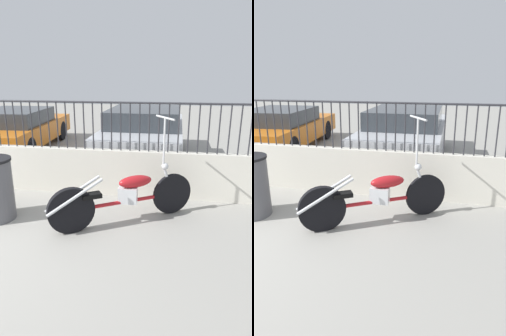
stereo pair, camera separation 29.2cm
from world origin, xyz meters
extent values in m
cube|color=beige|center=(0.00, 2.39, 0.43)|extent=(8.56, 0.18, 0.85)
cylinder|color=#2D2D33|center=(-0.34, 2.39, 1.28)|extent=(0.02, 0.02, 0.86)
cylinder|color=#2D2D33|center=(-0.17, 2.39, 1.28)|extent=(0.02, 0.02, 0.86)
cylinder|color=#2D2D33|center=(0.00, 2.39, 1.28)|extent=(0.02, 0.02, 0.86)
cylinder|color=#2D2D33|center=(0.17, 2.39, 1.28)|extent=(0.02, 0.02, 0.86)
cylinder|color=#2D2D33|center=(0.34, 2.39, 1.28)|extent=(0.02, 0.02, 0.86)
cylinder|color=#2D2D33|center=(0.50, 2.39, 1.28)|extent=(0.02, 0.02, 0.86)
cylinder|color=#2D2D33|center=(0.67, 2.39, 1.28)|extent=(0.02, 0.02, 0.86)
cylinder|color=#2D2D33|center=(0.84, 2.39, 1.28)|extent=(0.02, 0.02, 0.86)
cylinder|color=#2D2D33|center=(1.01, 2.39, 1.28)|extent=(0.02, 0.02, 0.86)
cylinder|color=#2D2D33|center=(1.18, 2.39, 1.28)|extent=(0.02, 0.02, 0.86)
cylinder|color=#2D2D33|center=(1.34, 2.39, 1.28)|extent=(0.02, 0.02, 0.86)
cylinder|color=#2D2D33|center=(1.51, 2.39, 1.28)|extent=(0.02, 0.02, 0.86)
cylinder|color=#2D2D33|center=(1.68, 2.39, 1.28)|extent=(0.02, 0.02, 0.86)
cylinder|color=#2D2D33|center=(1.85, 2.39, 1.28)|extent=(0.02, 0.02, 0.86)
cylinder|color=#2D2D33|center=(2.01, 2.39, 1.28)|extent=(0.02, 0.02, 0.86)
cylinder|color=#2D2D33|center=(2.18, 2.39, 1.28)|extent=(0.02, 0.02, 0.86)
cylinder|color=#2D2D33|center=(2.35, 2.39, 1.28)|extent=(0.02, 0.02, 0.86)
cylinder|color=#2D2D33|center=(2.52, 2.39, 1.28)|extent=(0.02, 0.02, 0.86)
cylinder|color=#2D2D33|center=(2.69, 2.39, 1.28)|extent=(0.02, 0.02, 0.86)
cylinder|color=#2D2D33|center=(2.85, 2.39, 1.28)|extent=(0.02, 0.02, 0.86)
cylinder|color=#2D2D33|center=(3.02, 2.39, 1.28)|extent=(0.02, 0.02, 0.86)
cylinder|color=#2D2D33|center=(3.19, 2.39, 1.28)|extent=(0.02, 0.02, 0.86)
cylinder|color=#2D2D33|center=(3.36, 2.39, 1.28)|extent=(0.02, 0.02, 0.86)
cylinder|color=#2D2D33|center=(3.53, 2.39, 1.28)|extent=(0.02, 0.02, 0.86)
cylinder|color=#2D2D33|center=(3.69, 2.39, 1.28)|extent=(0.02, 0.02, 0.86)
cylinder|color=#2D2D33|center=(3.86, 2.39, 1.28)|extent=(0.02, 0.02, 0.86)
cylinder|color=#2D2D33|center=(4.03, 2.39, 1.28)|extent=(0.02, 0.02, 0.86)
cylinder|color=#2D2D33|center=(0.00, 2.39, 1.70)|extent=(8.56, 0.04, 0.04)
cylinder|color=black|center=(2.80, 1.75, 0.33)|extent=(0.59, 0.40, 0.66)
cylinder|color=black|center=(1.41, 0.89, 0.33)|extent=(0.62, 0.43, 0.68)
cylinder|color=#AD191E|center=(2.10, 1.32, 0.33)|extent=(1.31, 0.84, 0.06)
cube|color=silver|center=(2.15, 1.34, 0.43)|extent=(0.28, 0.18, 0.24)
ellipsoid|color=#AD191E|center=(2.25, 1.41, 0.63)|extent=(0.55, 0.45, 0.18)
cube|color=black|center=(1.67, 1.05, 0.51)|extent=(0.32, 0.28, 0.06)
cylinder|color=silver|center=(2.72, 1.70, 0.58)|extent=(0.21, 0.15, 0.51)
sphere|color=silver|center=(2.67, 1.67, 0.81)|extent=(0.11, 0.11, 0.11)
cylinder|color=silver|center=(2.65, 1.65, 1.19)|extent=(0.03, 0.03, 0.72)
cylinder|color=silver|center=(2.65, 1.65, 1.56)|extent=(0.30, 0.46, 0.03)
cylinder|color=silver|center=(1.49, 0.85, 0.55)|extent=(0.71, 0.47, 0.46)
cylinder|color=silver|center=(1.42, 0.97, 0.55)|extent=(0.71, 0.47, 0.46)
cylinder|color=black|center=(-2.83, 6.83, 0.32)|extent=(0.16, 0.65, 0.64)
cylinder|color=black|center=(-1.05, 6.96, 0.32)|extent=(0.16, 0.65, 0.64)
cylinder|color=black|center=(-0.85, 4.19, 0.32)|extent=(0.16, 0.65, 0.64)
cube|color=orange|center=(-1.84, 5.51, 0.52)|extent=(2.21, 4.59, 0.55)
cube|color=#2D3338|center=(-1.83, 5.29, 1.00)|extent=(1.85, 2.26, 0.41)
cylinder|color=black|center=(1.15, 6.36, 0.32)|extent=(0.12, 0.64, 0.64)
cylinder|color=black|center=(2.92, 6.34, 0.32)|extent=(0.12, 0.64, 0.64)
cylinder|color=black|center=(1.13, 3.55, 0.32)|extent=(0.12, 0.64, 0.64)
cylinder|color=black|center=(2.90, 3.54, 0.32)|extent=(0.12, 0.64, 0.64)
cube|color=#B7BABF|center=(2.03, 4.95, 0.59)|extent=(1.92, 4.53, 0.70)
cube|color=#2D3338|center=(2.03, 4.72, 1.15)|extent=(1.71, 2.18, 0.42)
camera|label=1|loc=(2.80, -2.76, 2.15)|focal=32.00mm
camera|label=2|loc=(3.09, -2.71, 2.15)|focal=32.00mm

